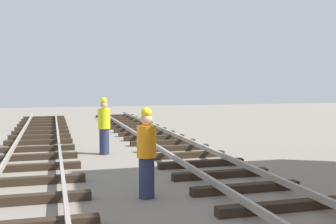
# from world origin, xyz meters

# --- Properties ---
(track_worker_foreground) EXTENTS (0.40, 0.40, 1.87)m
(track_worker_foreground) POSITION_xyz_m (-0.84, 8.49, 0.93)
(track_worker_foreground) COLOR #262D4C
(track_worker_foreground) RESTS_ON ground
(track_worker_distant) EXTENTS (0.40, 0.40, 1.87)m
(track_worker_distant) POSITION_xyz_m (-1.06, 13.87, 0.93)
(track_worker_distant) COLOR #262D4C
(track_worker_distant) RESTS_ON ground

